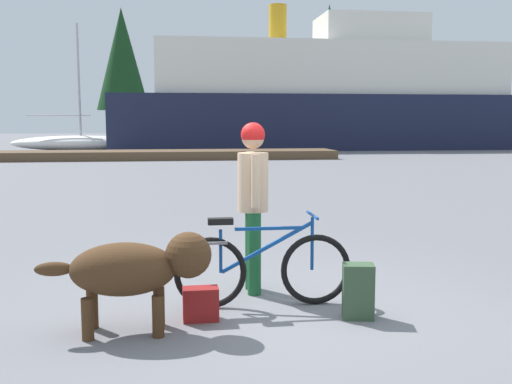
{
  "coord_description": "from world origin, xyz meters",
  "views": [
    {
      "loc": [
        -0.96,
        -5.55,
        1.8
      ],
      "look_at": [
        -0.13,
        0.67,
        1.06
      ],
      "focal_mm": 42.33,
      "sensor_mm": 36.0,
      "label": 1
    }
  ],
  "objects": [
    {
      "name": "sailboat_moored",
      "position": [
        -6.55,
        31.54,
        0.48
      ],
      "size": [
        8.1,
        2.27,
        7.43
      ],
      "color": "silver",
      "rests_on": "ground_plane"
    },
    {
      "name": "bicycle",
      "position": [
        -0.15,
        0.1,
        0.38
      ],
      "size": [
        1.73,
        0.44,
        0.9
      ],
      "color": "black",
      "rests_on": "ground_plane"
    },
    {
      "name": "pine_tree_mid_back",
      "position": [
        0.81,
        50.67,
        6.41
      ],
      "size": [
        4.17,
        4.17,
        9.45
      ],
      "color": "#4C331E",
      "rests_on": "ground_plane"
    },
    {
      "name": "backpack",
      "position": [
        0.67,
        -0.36,
        0.25
      ],
      "size": [
        0.31,
        0.25,
        0.5
      ],
      "primitive_type": "cube",
      "rotation": [
        0.0,
        0.0,
        -0.2
      ],
      "color": "#334C33",
      "rests_on": "ground_plane"
    },
    {
      "name": "dog",
      "position": [
        -1.31,
        -0.47,
        0.56
      ],
      "size": [
        1.47,
        0.53,
        0.86
      ],
      "color": "#472D19",
      "rests_on": "ground_plane"
    },
    {
      "name": "ferry_boat",
      "position": [
        8.84,
        32.46,
        3.16
      ],
      "size": [
        27.01,
        7.02,
        8.93
      ],
      "color": "#191E38",
      "rests_on": "ground_plane"
    },
    {
      "name": "pine_tree_far_right",
      "position": [
        12.33,
        46.33,
        7.23
      ],
      "size": [
        3.97,
        3.97,
        11.7
      ],
      "color": "#4C331E",
      "rests_on": "ground_plane"
    },
    {
      "name": "dock_pier",
      "position": [
        -2.09,
        22.88,
        0.2
      ],
      "size": [
        17.2,
        2.58,
        0.4
      ],
      "primitive_type": "cube",
      "color": "brown",
      "rests_on": "ground_plane"
    },
    {
      "name": "person_cyclist",
      "position": [
        -0.17,
        0.62,
        1.08
      ],
      "size": [
        0.32,
        0.53,
        1.78
      ],
      "color": "#19592D",
      "rests_on": "ground_plane"
    },
    {
      "name": "handbag_pannier",
      "position": [
        -0.76,
        -0.24,
        0.15
      ],
      "size": [
        0.32,
        0.19,
        0.3
      ],
      "primitive_type": "cube",
      "rotation": [
        0.0,
        0.0,
        0.02
      ],
      "color": "maroon",
      "rests_on": "ground_plane"
    },
    {
      "name": "ground_plane",
      "position": [
        0.0,
        0.0,
        0.0
      ],
      "size": [
        160.0,
        160.0,
        0.0
      ],
      "primitive_type": "plane",
      "color": "slate"
    },
    {
      "name": "pine_tree_center",
      "position": [
        -4.99,
        43.43,
        6.54
      ],
      "size": [
        4.08,
        4.08,
        10.5
      ],
      "color": "#4C331E",
      "rests_on": "ground_plane"
    }
  ]
}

